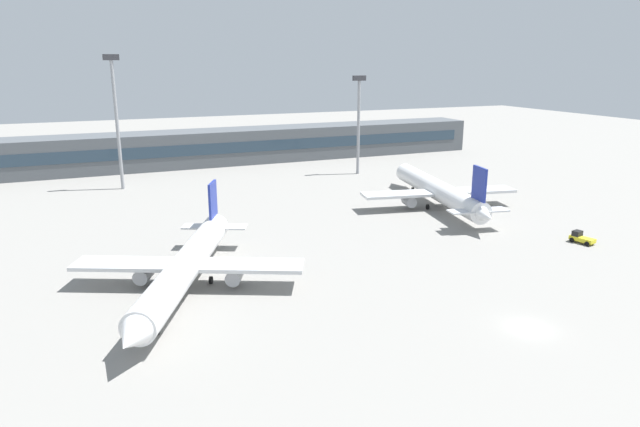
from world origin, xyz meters
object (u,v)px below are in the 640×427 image
object	(u,v)px
airplane_near	(186,266)
floodlight_tower_east	(116,114)
baggage_tug_yellow	(581,238)
floodlight_tower_west	(359,117)
airplane_mid	(436,189)

from	to	relation	value
airplane_near	floodlight_tower_east	size ratio (longest dim) A/B	1.35
baggage_tug_yellow	floodlight_tower_west	bearing A→B (deg)	96.35
airplane_mid	baggage_tug_yellow	bearing A→B (deg)	-75.01
airplane_mid	floodlight_tower_west	distance (m)	35.69
airplane_near	baggage_tug_yellow	size ratio (longest dim) A/B	9.81
baggage_tug_yellow	floodlight_tower_east	bearing A→B (deg)	132.58
airplane_mid	floodlight_tower_east	distance (m)	67.50
airplane_mid	floodlight_tower_west	size ratio (longest dim) A/B	1.80
floodlight_tower_west	floodlight_tower_east	world-z (taller)	floodlight_tower_east
airplane_near	airplane_mid	bearing A→B (deg)	24.02
airplane_mid	baggage_tug_yellow	xyz separation A→B (m)	(7.39, -27.62, -2.40)
floodlight_tower_west	floodlight_tower_east	bearing A→B (deg)	175.00
airplane_mid	baggage_tug_yellow	distance (m)	28.69
airplane_near	floodlight_tower_west	world-z (taller)	floodlight_tower_west
airplane_near	floodlight_tower_west	size ratio (longest dim) A/B	1.61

